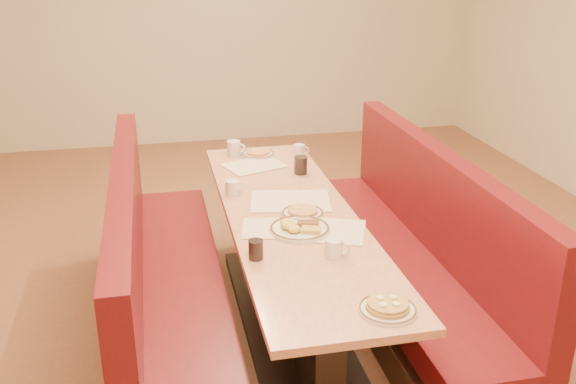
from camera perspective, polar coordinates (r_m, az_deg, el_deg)
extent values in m
plane|color=#9E6647|center=(3.93, 0.22, -11.98)|extent=(8.00, 8.00, 0.00)
cube|color=beige|center=(7.28, -6.79, 15.24)|extent=(6.00, 0.04, 2.80)
cube|color=black|center=(3.91, 0.22, -11.61)|extent=(0.55, 1.88, 0.06)
cube|color=black|center=(3.75, 0.22, -7.44)|extent=(0.15, 1.75, 0.71)
cube|color=tan|center=(3.58, 0.23, -2.18)|extent=(0.70, 2.50, 0.04)
cube|color=#4C3326|center=(3.81, -9.96, -11.72)|extent=(0.55, 2.50, 0.20)
cube|color=#601013|center=(3.67, -10.22, -8.19)|extent=(0.55, 2.50, 0.16)
cube|color=#601013|center=(3.51, -14.13, -3.04)|extent=(0.12, 2.50, 0.60)
cube|color=#4C3326|center=(4.06, 9.71, -9.52)|extent=(0.55, 2.50, 0.20)
cube|color=#601013|center=(3.92, 9.95, -6.13)|extent=(0.55, 2.50, 0.16)
cube|color=#601013|center=(3.85, 13.28, -0.73)|extent=(0.12, 2.50, 0.60)
cube|color=#FCEAC5|center=(3.38, -1.08, -3.21)|extent=(0.40, 0.33, 0.00)
cube|color=#FCEAC5|center=(3.36, 3.20, -3.39)|extent=(0.51, 0.45, 0.00)
cube|color=#FCEAC5|center=(4.33, -3.02, 2.39)|extent=(0.46, 0.40, 0.00)
cube|color=#FCEAC5|center=(3.73, 0.21, -0.78)|extent=(0.51, 0.42, 0.00)
cylinder|color=silver|center=(2.69, 8.83, -10.33)|extent=(0.24, 0.24, 0.02)
torus|color=brown|center=(2.69, 8.84, -10.18)|extent=(0.24, 0.24, 0.01)
cylinder|color=#B69341|center=(2.69, 8.85, -10.03)|extent=(0.18, 0.18, 0.02)
cylinder|color=#B69341|center=(2.68, 8.87, -9.76)|extent=(0.17, 0.17, 0.01)
cylinder|color=beige|center=(2.70, 9.33, -9.22)|extent=(0.03, 0.03, 0.01)
cylinder|color=beige|center=(2.69, 8.18, -9.29)|extent=(0.03, 0.03, 0.01)
cylinder|color=beige|center=(2.64, 8.42, -9.89)|extent=(0.03, 0.03, 0.01)
cylinder|color=beige|center=(2.66, 9.60, -9.82)|extent=(0.03, 0.03, 0.01)
cylinder|color=silver|center=(3.35, 1.04, -3.34)|extent=(0.32, 0.32, 0.02)
torus|color=brown|center=(3.35, 1.04, -3.18)|extent=(0.31, 0.31, 0.01)
ellipsoid|color=yellow|center=(3.32, 0.03, -2.95)|extent=(0.08, 0.08, 0.04)
ellipsoid|color=yellow|center=(3.29, 0.54, -3.31)|extent=(0.07, 0.07, 0.04)
ellipsoid|color=yellow|center=(3.37, -0.16, -2.69)|extent=(0.06, 0.06, 0.03)
cylinder|color=brown|center=(3.36, 1.75, -2.86)|extent=(0.12, 0.04, 0.02)
cylinder|color=brown|center=(3.39, 1.81, -2.62)|extent=(0.12, 0.04, 0.02)
cube|color=gold|center=(3.30, 2.04, -3.38)|extent=(0.11, 0.10, 0.02)
cylinder|color=silver|center=(3.54, 1.31, -1.94)|extent=(0.24, 0.24, 0.02)
torus|color=brown|center=(3.54, 1.31, -1.81)|extent=(0.23, 0.23, 0.01)
cylinder|color=#E0854F|center=(3.54, 1.31, -1.67)|extent=(0.17, 0.17, 0.02)
ellipsoid|color=yellow|center=(3.54, 0.78, -1.47)|extent=(0.05, 0.05, 0.02)
cylinder|color=silver|center=(4.54, -2.67, 3.35)|extent=(0.23, 0.23, 0.02)
torus|color=brown|center=(4.53, -2.67, 3.45)|extent=(0.23, 0.23, 0.01)
cylinder|color=#E0854F|center=(4.53, -2.67, 3.57)|extent=(0.16, 0.16, 0.02)
ellipsoid|color=yellow|center=(4.54, -3.08, 3.71)|extent=(0.05, 0.05, 0.02)
cylinder|color=silver|center=(3.08, 4.10, -5.00)|extent=(0.09, 0.09, 0.09)
torus|color=silver|center=(3.08, 4.97, -5.04)|extent=(0.07, 0.03, 0.07)
cylinder|color=black|center=(3.06, 4.12, -4.33)|extent=(0.07, 0.07, 0.01)
cylinder|color=silver|center=(3.84, -4.99, 0.40)|extent=(0.08, 0.08, 0.09)
torus|color=silver|center=(3.85, -4.39, 0.50)|extent=(0.06, 0.03, 0.06)
cylinder|color=black|center=(3.82, -5.01, 0.93)|extent=(0.07, 0.07, 0.01)
cylinder|color=silver|center=(4.51, 0.98, 3.70)|extent=(0.08, 0.08, 0.09)
torus|color=silver|center=(4.51, 1.52, 3.72)|extent=(0.06, 0.02, 0.06)
cylinder|color=black|center=(4.50, 0.99, 4.15)|extent=(0.07, 0.07, 0.01)
cylinder|color=silver|center=(4.55, -4.84, 3.91)|extent=(0.10, 0.10, 0.10)
torus|color=silver|center=(4.53, -4.21, 3.87)|extent=(0.07, 0.04, 0.07)
cylinder|color=black|center=(4.53, -4.86, 4.45)|extent=(0.08, 0.08, 0.01)
cylinder|color=black|center=(3.06, -2.88, -5.15)|extent=(0.07, 0.07, 0.10)
cylinder|color=silver|center=(3.06, -2.88, -5.13)|extent=(0.07, 0.07, 0.10)
cylinder|color=black|center=(4.16, 1.13, 2.40)|extent=(0.08, 0.08, 0.11)
cylinder|color=silver|center=(4.16, 1.13, 2.41)|extent=(0.08, 0.08, 0.12)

